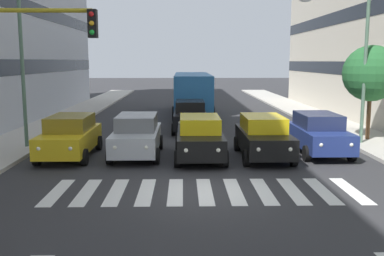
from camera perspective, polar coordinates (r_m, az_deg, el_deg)
ground_plane at (r=13.55m, az=1.69°, el=-8.22°), size 180.00×180.00×0.00m
crosswalk_markings at (r=13.55m, az=1.69°, el=-8.20°), size 9.45×2.80×0.01m
car_0 at (r=19.54m, az=16.09°, el=-0.64°), size 2.02×4.44×1.72m
car_1 at (r=18.19m, az=9.24°, el=-1.09°), size 2.02×4.44×1.72m
car_2 at (r=17.79m, az=1.02°, el=-1.19°), size 2.02×4.44×1.72m
car_3 at (r=18.42m, az=-7.18°, el=-0.92°), size 2.02×4.44×1.72m
car_4 at (r=18.77m, az=-15.56°, el=-0.99°), size 2.02×4.44×1.72m
car_row2_0 at (r=24.79m, az=-0.27°, el=1.62°), size 2.02×4.44×1.72m
bus_behind_traffic at (r=32.36m, az=0.03°, el=5.02°), size 2.78×10.50×3.00m
traffic_light_gantry at (r=13.30m, az=-23.33°, el=6.76°), size 3.77×0.36×5.50m
street_lamp_left at (r=21.57m, az=20.25°, el=9.23°), size 3.23×0.28×6.74m
street_lamp_right at (r=20.63m, az=-20.39°, el=10.34°), size 2.44×0.28×7.63m
street_tree_1 at (r=22.94m, az=22.24°, el=6.57°), size 2.70×2.70×4.55m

